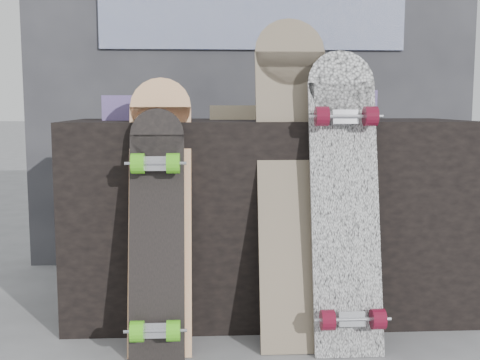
{
  "coord_description": "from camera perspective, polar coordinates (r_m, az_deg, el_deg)",
  "views": [
    {
      "loc": [
        -0.25,
        -1.97,
        0.86
      ],
      "look_at": [
        -0.13,
        0.2,
        0.59
      ],
      "focal_mm": 45.0,
      "sensor_mm": 36.0,
      "label": 1
    }
  ],
  "objects": [
    {
      "name": "booth",
      "position": [
        3.33,
        1.11,
        11.27
      ],
      "size": [
        2.4,
        0.22,
        2.2
      ],
      "color": "#303035",
      "rests_on": "ground"
    },
    {
      "name": "vendor_table",
      "position": [
        2.52,
        2.54,
        -3.43
      ],
      "size": [
        1.6,
        0.6,
        0.8
      ],
      "primitive_type": "cube",
      "color": "black",
      "rests_on": "ground"
    },
    {
      "name": "merch_box_small",
      "position": [
        2.51,
        10.89,
        6.96
      ],
      "size": [
        0.14,
        0.14,
        0.12
      ],
      "primitive_type": "cube",
      "color": "#493E7F",
      "rests_on": "vendor_table"
    },
    {
      "name": "longboard_geisha",
      "position": [
        2.16,
        -7.58,
        -2.38
      ],
      "size": [
        0.22,
        0.28,
        0.96
      ],
      "rotation": [
        -0.27,
        0.0,
        0.0
      ],
      "color": "beige",
      "rests_on": "ground"
    },
    {
      "name": "merch_box_flat",
      "position": [
        2.59,
        -0.43,
        6.43
      ],
      "size": [
        0.22,
        0.1,
        0.06
      ],
      "primitive_type": "cube",
      "color": "#D1B78C",
      "rests_on": "vendor_table"
    },
    {
      "name": "longboard_cascadia",
      "position": [
        2.15,
        9.95,
        -1.4
      ],
      "size": [
        0.24,
        0.32,
        1.06
      ],
      "rotation": [
        -0.23,
        0.0,
        0.0
      ],
      "color": "white",
      "rests_on": "ground"
    },
    {
      "name": "ground",
      "position": [
        2.16,
        3.88,
        -16.38
      ],
      "size": [
        60.0,
        60.0,
        0.0
      ],
      "primitive_type": "plane",
      "color": "slate",
      "rests_on": "ground"
    },
    {
      "name": "merch_box_purple",
      "position": [
        2.51,
        -10.72,
        6.74
      ],
      "size": [
        0.18,
        0.12,
        0.1
      ],
      "primitive_type": "cube",
      "color": "#493E7F",
      "rests_on": "vendor_table"
    },
    {
      "name": "longboard_celtic",
      "position": [
        2.2,
        5.06,
        1.1
      ],
      "size": [
        0.26,
        0.35,
        1.19
      ],
      "rotation": [
        -0.28,
        0.0,
        0.0
      ],
      "color": "#C7AE87",
      "rests_on": "ground"
    },
    {
      "name": "skateboard_dark",
      "position": [
        2.09,
        -7.92,
        -4.77
      ],
      "size": [
        0.19,
        0.27,
        0.85
      ],
      "rotation": [
        -0.23,
        0.0,
        0.0
      ],
      "color": "black",
      "rests_on": "ground"
    }
  ]
}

